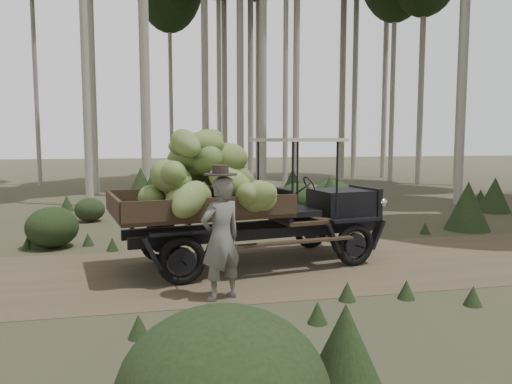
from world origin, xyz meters
TOP-DOWN VIEW (x-y plane):
  - ground at (0.00, 0.00)m, footprint 120.00×120.00m
  - dirt_track at (0.00, 0.00)m, footprint 70.00×4.00m
  - banana_truck at (-1.32, 0.21)m, footprint 5.57×3.09m
  - farmer at (-1.66, -1.65)m, footprint 0.82×0.71m
  - undergrowth at (-0.02, 2.25)m, footprint 23.73×22.42m

SIDE VIEW (x-z plane):
  - ground at x=0.00m, z-range 0.00..0.00m
  - dirt_track at x=0.00m, z-range 0.00..0.01m
  - undergrowth at x=-0.02m, z-range -0.14..1.25m
  - farmer at x=-1.66m, z-range -0.06..1.99m
  - banana_truck at x=-1.32m, z-range 0.23..2.95m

